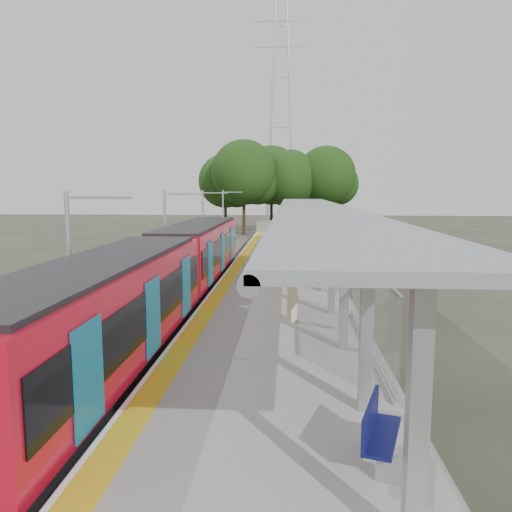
{
  "coord_description": "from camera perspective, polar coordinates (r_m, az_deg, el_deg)",
  "views": [
    {
      "loc": [
        0.44,
        -7.78,
        5.44
      ],
      "look_at": [
        -1.11,
        15.75,
        2.3
      ],
      "focal_mm": 35.0,
      "sensor_mm": 36.0,
      "label": 1
    }
  ],
  "objects": [
    {
      "name": "platform",
      "position": [
        28.22,
        2.83,
        -2.51
      ],
      "size": [
        6.0,
        50.0,
        1.0
      ],
      "primitive_type": "cube",
      "color": "gray",
      "rests_on": "ground"
    },
    {
      "name": "catenary_masts",
      "position": [
        27.71,
        -10.14,
        2.23
      ],
      "size": [
        2.08,
        48.16,
        5.4
      ],
      "color": "#9EA0A5",
      "rests_on": "ground"
    },
    {
      "name": "end_fence",
      "position": [
        52.87,
        3.29,
        3.41
      ],
      "size": [
        6.0,
        0.1,
        1.2
      ],
      "primitive_type": "cube",
      "color": "#9EA0A5",
      "rests_on": "platform"
    },
    {
      "name": "train",
      "position": [
        20.63,
        -10.14,
        -1.99
      ],
      "size": [
        2.74,
        27.6,
        3.62
      ],
      "color": "black",
      "rests_on": "ground"
    },
    {
      "name": "canopy",
      "position": [
        24.03,
        6.58,
        4.58
      ],
      "size": [
        3.27,
        38.0,
        3.66
      ],
      "color": "#9EA0A5",
      "rests_on": "platform"
    },
    {
      "name": "tree_cluster",
      "position": [
        60.89,
        1.86,
        9.09
      ],
      "size": [
        19.23,
        12.05,
        11.2
      ],
      "color": "#382316",
      "rests_on": "ground"
    },
    {
      "name": "bench_near",
      "position": [
        8.84,
        13.66,
        -18.78
      ],
      "size": [
        0.9,
        1.58,
        1.03
      ],
      "rotation": [
        0.0,
        0.0,
        -0.3
      ],
      "color": "#111455",
      "rests_on": "platform"
    },
    {
      "name": "tactile_strip",
      "position": [
        28.29,
        -2.34,
        -1.43
      ],
      "size": [
        0.6,
        50.0,
        0.02
      ],
      "primitive_type": "cube",
      "color": "gold",
      "rests_on": "platform"
    },
    {
      "name": "bench_mid",
      "position": [
        28.35,
        8.12,
        -0.32
      ],
      "size": [
        0.58,
        1.63,
        1.1
      ],
      "rotation": [
        0.0,
        0.0,
        0.06
      ],
      "color": "#111455",
      "rests_on": "platform"
    },
    {
      "name": "litter_bin",
      "position": [
        28.7,
        6.42,
        -0.44
      ],
      "size": [
        0.56,
        0.56,
        0.91
      ],
      "primitive_type": "cylinder",
      "rotation": [
        0.0,
        0.0,
        0.3
      ],
      "color": "#9EA0A5",
      "rests_on": "platform"
    },
    {
      "name": "trackbed",
      "position": [
        28.71,
        -6.21,
        -3.14
      ],
      "size": [
        3.0,
        70.0,
        0.24
      ],
      "primitive_type": "cube",
      "color": "#59544C",
      "rests_on": "ground"
    },
    {
      "name": "info_pillar_far",
      "position": [
        36.42,
        4.91,
        1.84
      ],
      "size": [
        0.42,
        0.42,
        1.87
      ],
      "rotation": [
        0.0,
        0.0,
        0.35
      ],
      "color": "beige",
      "rests_on": "platform"
    },
    {
      "name": "info_pillar_near",
      "position": [
        17.01,
        4.15,
        -5.14
      ],
      "size": [
        0.36,
        0.36,
        1.61
      ],
      "rotation": [
        0.0,
        0.0,
        -0.3
      ],
      "color": "beige",
      "rests_on": "platform"
    },
    {
      "name": "bench_far",
      "position": [
        39.22,
        6.86,
        1.89
      ],
      "size": [
        0.96,
        1.7,
        1.11
      ],
      "rotation": [
        0.0,
        0.0,
        0.3
      ],
      "color": "#111455",
      "rests_on": "platform"
    },
    {
      "name": "pylon",
      "position": [
        81.92,
        2.84,
        17.1
      ],
      "size": [
        8.0,
        4.0,
        38.0
      ],
      "primitive_type": null,
      "color": "#9EA0A5",
      "rests_on": "ground"
    }
  ]
}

